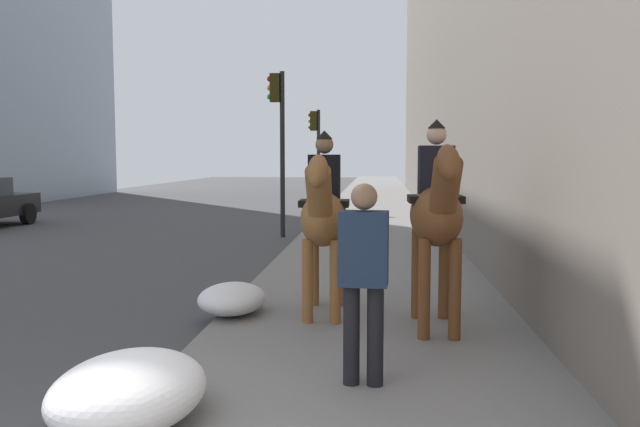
% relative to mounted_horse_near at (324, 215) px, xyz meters
% --- Properties ---
extents(mounted_horse_near, '(2.15, 0.61, 2.23)m').
position_rel_mounted_horse_near_xyz_m(mounted_horse_near, '(0.00, 0.00, 0.00)').
color(mounted_horse_near, brown).
rests_on(mounted_horse_near, sidewalk_slab).
extents(mounted_horse_far, '(2.15, 0.61, 2.33)m').
position_rel_mounted_horse_near_xyz_m(mounted_horse_far, '(-0.56, -1.29, 0.09)').
color(mounted_horse_far, brown).
rests_on(mounted_horse_far, sidewalk_slab).
extents(pedestrian_greeting, '(0.29, 0.42, 1.70)m').
position_rel_mounted_horse_near_xyz_m(pedestrian_greeting, '(-2.37, -0.53, -0.24)').
color(pedestrian_greeting, black).
rests_on(pedestrian_greeting, sidewalk_slab).
extents(traffic_light_near_curb, '(0.20, 0.44, 4.14)m').
position_rel_mounted_horse_near_xyz_m(traffic_light_near_curb, '(8.42, 1.83, 1.42)').
color(traffic_light_near_curb, black).
rests_on(traffic_light_near_curb, ground).
extents(traffic_light_far_curb, '(0.20, 0.44, 3.72)m').
position_rel_mounted_horse_near_xyz_m(traffic_light_far_curb, '(15.80, 1.61, 1.16)').
color(traffic_light_far_curb, black).
rests_on(traffic_light_far_curb, ground).
extents(snow_pile_near, '(1.40, 1.08, 0.48)m').
position_rel_mounted_horse_near_xyz_m(snow_pile_near, '(-3.31, 1.13, -0.98)').
color(snow_pile_near, white).
rests_on(snow_pile_near, sidewalk_slab).
extents(snow_pile_far, '(1.06, 0.82, 0.37)m').
position_rel_mounted_horse_near_xyz_m(snow_pile_far, '(-0.02, 1.13, -1.04)').
color(snow_pile_far, white).
rests_on(snow_pile_far, sidewalk_slab).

